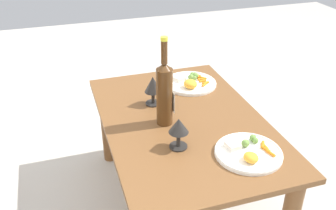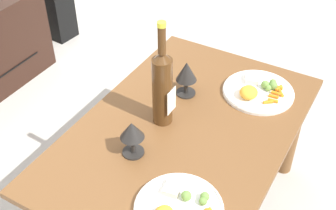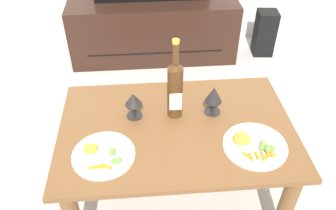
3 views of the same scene
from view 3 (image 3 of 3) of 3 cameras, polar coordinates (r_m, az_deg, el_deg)
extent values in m
plane|color=#B7B2A8|center=(1.95, 1.19, -14.24)|extent=(6.40, 6.40, 0.00)
cube|color=brown|center=(1.58, 1.42, -3.92)|extent=(1.07, 0.70, 0.03)
cylinder|color=brown|center=(1.70, 18.86, -15.54)|extent=(0.07, 0.07, 0.47)
cylinder|color=brown|center=(1.98, -13.16, -4.10)|extent=(0.07, 0.07, 0.47)
cylinder|color=brown|center=(2.05, 13.62, -2.60)|extent=(0.07, 0.07, 0.47)
cube|color=black|center=(2.90, -2.39, 12.33)|extent=(1.33, 0.42, 0.49)
cube|color=black|center=(2.77, -2.11, 8.52)|extent=(1.06, 0.01, 0.01)
cube|color=black|center=(3.07, 15.64, 11.35)|extent=(0.18, 0.18, 0.38)
cylinder|color=#4C2D14|center=(1.56, 0.99, 2.09)|extent=(0.07, 0.07, 0.26)
cone|color=#4C2D14|center=(1.48, 1.05, 6.44)|extent=(0.07, 0.07, 0.03)
cylinder|color=#4C2D14|center=(1.45, 1.07, 8.47)|extent=(0.03, 0.03, 0.10)
cylinder|color=yellow|center=(1.42, 1.10, 10.43)|extent=(0.03, 0.03, 0.02)
cube|color=silver|center=(1.55, 1.10, 0.51)|extent=(0.06, 0.00, 0.09)
cylinder|color=black|center=(1.64, -5.53, -1.73)|extent=(0.07, 0.07, 0.01)
cylinder|color=black|center=(1.61, -5.61, -0.78)|extent=(0.02, 0.02, 0.07)
cone|color=black|center=(1.57, -5.75, 0.96)|extent=(0.08, 0.08, 0.06)
cylinder|color=black|center=(1.67, 7.28, -1.03)|extent=(0.08, 0.08, 0.01)
cylinder|color=black|center=(1.64, 7.37, -0.17)|extent=(0.02, 0.02, 0.06)
cone|color=black|center=(1.60, 7.57, 1.72)|extent=(0.08, 0.08, 0.08)
cylinder|color=white|center=(1.47, -10.55, -8.11)|extent=(0.26, 0.26, 0.01)
torus|color=white|center=(1.46, -10.59, -7.90)|extent=(0.26, 0.26, 0.01)
ellipsoid|color=orange|center=(1.48, -12.65, -7.02)|extent=(0.06, 0.05, 0.03)
cube|color=beige|center=(1.49, -8.75, -6.32)|extent=(0.06, 0.05, 0.02)
cylinder|color=orange|center=(1.42, -12.45, -10.01)|extent=(0.04, 0.02, 0.01)
cylinder|color=orange|center=(1.42, -11.20, -9.83)|extent=(0.04, 0.03, 0.01)
cylinder|color=orange|center=(1.41, -10.46, -10.02)|extent=(0.04, 0.01, 0.01)
cylinder|color=orange|center=(1.41, -9.99, -9.95)|extent=(0.04, 0.03, 0.01)
sphere|color=olive|center=(1.45, -9.21, -7.61)|extent=(0.03, 0.03, 0.03)
sphere|color=olive|center=(1.41, -8.21, -9.03)|extent=(0.03, 0.03, 0.03)
sphere|color=olive|center=(1.42, -8.92, -9.17)|extent=(0.02, 0.02, 0.02)
cylinder|color=white|center=(1.53, 14.11, -6.53)|extent=(0.27, 0.27, 0.01)
torus|color=white|center=(1.52, 14.16, -6.33)|extent=(0.27, 0.27, 0.01)
ellipsoid|color=orange|center=(1.51, 12.07, -5.44)|extent=(0.08, 0.07, 0.04)
cube|color=beige|center=(1.56, 15.40, -4.72)|extent=(0.07, 0.07, 0.02)
cylinder|color=orange|center=(1.47, 12.76, -8.02)|extent=(0.03, 0.04, 0.01)
cylinder|color=orange|center=(1.46, 13.54, -8.33)|extent=(0.02, 0.04, 0.01)
cylinder|color=orange|center=(1.47, 14.42, -8.04)|extent=(0.02, 0.04, 0.01)
cylinder|color=orange|center=(1.47, 15.82, -8.41)|extent=(0.04, 0.03, 0.01)
cylinder|color=orange|center=(1.50, 16.73, -7.66)|extent=(0.02, 0.04, 0.01)
cylinder|color=orange|center=(1.48, 15.33, -8.02)|extent=(0.02, 0.04, 0.01)
cylinder|color=orange|center=(1.49, 16.60, -7.81)|extent=(0.04, 0.02, 0.01)
sphere|color=olive|center=(1.50, 16.14, -7.00)|extent=(0.03, 0.03, 0.03)
sphere|color=olive|center=(1.50, 15.23, -6.83)|extent=(0.03, 0.03, 0.03)
sphere|color=olive|center=(1.51, 16.84, -6.76)|extent=(0.03, 0.03, 0.03)
sphere|color=olive|center=(1.51, 15.46, -6.26)|extent=(0.03, 0.03, 0.03)
camera|label=1|loc=(2.05, -45.69, 23.97)|focal=40.15mm
camera|label=2|loc=(1.09, -65.64, 17.45)|focal=47.64mm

